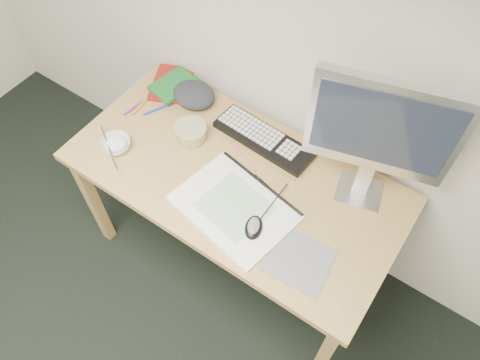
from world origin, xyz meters
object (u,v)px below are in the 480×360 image
object	(u,v)px
desk	(235,187)
monitor	(381,132)
sketchpad	(235,207)
keyboard	(264,139)
rice_bowl	(116,145)

from	to	relation	value
desk	monitor	xyz separation A→B (m)	(0.46, 0.22, 0.45)
sketchpad	keyboard	distance (m)	0.36
desk	keyboard	world-z (taller)	keyboard
rice_bowl	keyboard	bearing A→B (deg)	37.84
monitor	keyboard	bearing A→B (deg)	164.40
desk	keyboard	distance (m)	0.24
desk	rice_bowl	bearing A→B (deg)	-161.50
sketchpad	rice_bowl	distance (m)	0.59
desk	sketchpad	world-z (taller)	sketchpad
monitor	rice_bowl	bearing A→B (deg)	-173.31
monitor	rice_bowl	world-z (taller)	monitor
monitor	rice_bowl	distance (m)	1.09
sketchpad	keyboard	world-z (taller)	keyboard
keyboard	rice_bowl	bearing A→B (deg)	-138.47
desk	rice_bowl	distance (m)	0.54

